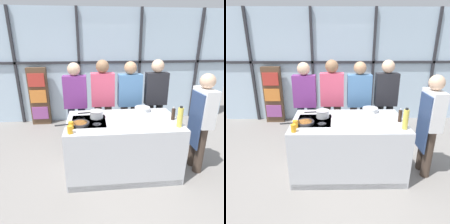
# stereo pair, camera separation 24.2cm
# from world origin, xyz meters

# --- Properties ---
(ground_plane) EXTENTS (18.00, 18.00, 0.00)m
(ground_plane) POSITION_xyz_m (0.00, 0.00, 0.00)
(ground_plane) COLOR gray
(back_window_wall) EXTENTS (6.40, 0.10, 2.80)m
(back_window_wall) POSITION_xyz_m (0.00, 2.33, 1.40)
(back_window_wall) COLOR silver
(back_window_wall) RESTS_ON ground_plane
(bookshelf) EXTENTS (0.46, 0.19, 1.45)m
(bookshelf) POSITION_xyz_m (-1.80, 2.15, 0.73)
(bookshelf) COLOR brown
(bookshelf) RESTS_ON ground_plane
(demo_island) EXTENTS (1.74, 1.00, 0.90)m
(demo_island) POSITION_xyz_m (-0.00, -0.00, 0.45)
(demo_island) COLOR silver
(demo_island) RESTS_ON ground_plane
(chef) EXTENTS (0.23, 0.44, 1.62)m
(chef) POSITION_xyz_m (1.23, -0.09, 0.91)
(chef) COLOR #47382D
(chef) RESTS_ON ground_plane
(spectator_far_left) EXTENTS (0.43, 0.24, 1.69)m
(spectator_far_left) POSITION_xyz_m (-0.78, 0.86, 0.97)
(spectator_far_left) COLOR #232838
(spectator_far_left) RESTS_ON ground_plane
(spectator_center_left) EXTENTS (0.44, 0.24, 1.74)m
(spectator_center_left) POSITION_xyz_m (-0.26, 0.86, 0.99)
(spectator_center_left) COLOR #47382D
(spectator_center_left) RESTS_ON ground_plane
(spectator_center_right) EXTENTS (0.45, 0.24, 1.70)m
(spectator_center_right) POSITION_xyz_m (0.26, 0.86, 0.97)
(spectator_center_right) COLOR #47382D
(spectator_center_right) RESTS_ON ground_plane
(spectator_far_right) EXTENTS (0.42, 0.24, 1.73)m
(spectator_far_right) POSITION_xyz_m (0.78, 0.86, 1.00)
(spectator_far_right) COLOR black
(spectator_far_right) RESTS_ON ground_plane
(frying_pan) EXTENTS (0.49, 0.28, 0.04)m
(frying_pan) POSITION_xyz_m (-0.66, -0.13, 0.92)
(frying_pan) COLOR #232326
(frying_pan) RESTS_ON demo_island
(saucepan) EXTENTS (0.40, 0.21, 0.12)m
(saucepan) POSITION_xyz_m (-0.41, 0.12, 0.97)
(saucepan) COLOR silver
(saucepan) RESTS_ON demo_island
(white_plate) EXTENTS (0.23, 0.23, 0.01)m
(white_plate) POSITION_xyz_m (0.35, 0.18, 0.91)
(white_plate) COLOR white
(white_plate) RESTS_ON demo_island
(mixing_bowl) EXTENTS (0.27, 0.27, 0.07)m
(mixing_bowl) POSITION_xyz_m (0.40, 0.37, 0.94)
(mixing_bowl) COLOR silver
(mixing_bowl) RESTS_ON demo_island
(oil_bottle) EXTENTS (0.08, 0.08, 0.31)m
(oil_bottle) POSITION_xyz_m (0.77, -0.33, 1.05)
(oil_bottle) COLOR #E0CC4C
(oil_bottle) RESTS_ON demo_island
(pepper_grinder) EXTENTS (0.06, 0.06, 0.21)m
(pepper_grinder) POSITION_xyz_m (0.78, -0.07, 1.00)
(pepper_grinder) COLOR #332319
(pepper_grinder) RESTS_ON demo_island
(juice_glass_near) EXTENTS (0.07, 0.07, 0.11)m
(juice_glass_near) POSITION_xyz_m (-0.77, -0.40, 0.96)
(juice_glass_near) COLOR orange
(juice_glass_near) RESTS_ON demo_island
(juice_glass_far) EXTENTS (0.07, 0.07, 0.11)m
(juice_glass_far) POSITION_xyz_m (-0.77, -0.26, 0.96)
(juice_glass_far) COLOR orange
(juice_glass_far) RESTS_ON demo_island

